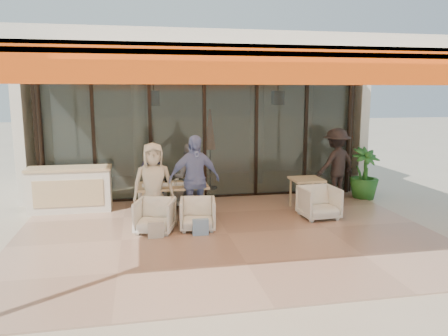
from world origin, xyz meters
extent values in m
plane|color=#C6B293|center=(0.00, 0.00, 0.00)|extent=(70.00, 70.00, 0.00)
cube|color=tan|center=(0.00, 0.00, 0.01)|extent=(8.00, 6.00, 0.01)
cube|color=silver|center=(0.00, 0.00, 3.30)|extent=(8.00, 6.00, 0.20)
cube|color=#E4480C|center=(0.00, -2.94, 3.02)|extent=(8.00, 0.12, 0.45)
cube|color=orange|center=(0.00, -2.25, 3.14)|extent=(8.00, 1.50, 0.06)
cylinder|color=black|center=(-3.88, 2.88, 1.60)|extent=(0.12, 0.12, 3.20)
cylinder|color=black|center=(3.88, 2.88, 1.60)|extent=(0.12, 0.12, 3.20)
cube|color=#9EADA3|center=(0.00, 3.00, 1.60)|extent=(8.00, 0.03, 3.20)
cube|color=black|center=(0.00, 3.00, 0.04)|extent=(8.00, 0.10, 0.08)
cube|color=black|center=(0.00, 3.00, 3.16)|extent=(8.00, 0.10, 0.08)
cube|color=black|center=(-4.00, 3.00, 1.60)|extent=(0.08, 0.10, 3.20)
cube|color=black|center=(-2.70, 3.00, 1.60)|extent=(0.08, 0.10, 3.20)
cube|color=black|center=(-1.35, 3.00, 1.60)|extent=(0.08, 0.10, 3.20)
cube|color=black|center=(0.00, 3.00, 1.60)|extent=(0.08, 0.10, 3.20)
cube|color=black|center=(1.35, 3.00, 1.60)|extent=(0.08, 0.10, 3.20)
cube|color=black|center=(2.70, 3.00, 1.60)|extent=(0.08, 0.10, 3.20)
cube|color=black|center=(4.00, 3.00, 1.60)|extent=(0.08, 0.10, 3.20)
cube|color=silver|center=(0.00, 6.50, 1.70)|extent=(9.00, 0.25, 3.40)
cube|color=silver|center=(-4.40, 4.75, 1.70)|extent=(0.25, 3.50, 3.40)
cube|color=silver|center=(4.40, 4.75, 1.70)|extent=(0.25, 3.50, 3.40)
cube|color=silver|center=(0.00, 4.75, 3.40)|extent=(9.00, 3.50, 0.25)
cube|color=#E5C28C|center=(0.00, 4.75, 0.01)|extent=(8.00, 3.50, 0.02)
cylinder|color=silver|center=(-1.60, 4.60, 1.50)|extent=(0.40, 0.40, 3.00)
cylinder|color=silver|center=(1.80, 4.60, 1.50)|extent=(0.40, 0.40, 3.00)
cylinder|color=black|center=(-1.20, 4.20, 3.00)|extent=(0.03, 0.03, 0.70)
cube|color=black|center=(-1.20, 4.20, 2.55)|extent=(0.30, 0.30, 0.40)
sphere|color=#FFBF72|center=(-1.20, 4.20, 2.55)|extent=(0.18, 0.18, 0.18)
cylinder|color=black|center=(2.30, 4.20, 3.00)|extent=(0.03, 0.03, 0.70)
cube|color=black|center=(2.30, 4.20, 2.55)|extent=(0.30, 0.30, 0.40)
sphere|color=#FFBF72|center=(2.30, 4.20, 2.55)|extent=(0.18, 0.18, 0.18)
cylinder|color=black|center=(0.30, 4.00, 0.05)|extent=(0.40, 0.40, 0.05)
cylinder|color=black|center=(0.30, 4.00, 1.05)|extent=(0.04, 0.04, 2.10)
cone|color=#DF4C13|center=(0.30, 4.00, 1.70)|extent=(0.32, 0.32, 1.10)
cube|color=silver|center=(-3.20, 2.30, 0.50)|extent=(1.80, 0.60, 1.00)
cube|color=#E5C28C|center=(-3.20, 2.30, 1.01)|extent=(1.85, 0.65, 0.06)
cube|color=#E5C28C|center=(-3.20, 1.99, 0.50)|extent=(1.50, 0.02, 0.60)
cube|color=#E5C28C|center=(-0.95, 1.36, 0.72)|extent=(1.50, 0.90, 0.05)
cube|color=white|center=(-0.95, 1.36, 0.74)|extent=(1.30, 0.35, 0.01)
cylinder|color=#E5C28C|center=(-1.57, 1.04, 0.35)|extent=(0.06, 0.06, 0.70)
cylinder|color=#E5C28C|center=(-0.33, 1.04, 0.35)|extent=(0.06, 0.06, 0.70)
cylinder|color=#E5C28C|center=(-1.57, 1.68, 0.35)|extent=(0.06, 0.06, 0.70)
cylinder|color=#E5C28C|center=(-0.33, 1.68, 0.35)|extent=(0.06, 0.06, 0.70)
cylinder|color=white|center=(-1.40, 1.21, 0.81)|extent=(0.06, 0.06, 0.11)
cylinder|color=white|center=(-1.20, 1.56, 0.81)|extent=(0.06, 0.06, 0.11)
cylinder|color=white|center=(-0.90, 1.26, 0.81)|extent=(0.06, 0.06, 0.11)
cylinder|color=white|center=(-0.65, 1.54, 0.81)|extent=(0.06, 0.06, 0.11)
cylinder|color=white|center=(-0.45, 1.16, 0.81)|extent=(0.06, 0.06, 0.11)
cylinder|color=maroon|center=(-1.50, 1.51, 0.83)|extent=(0.07, 0.07, 0.16)
cylinder|color=black|center=(-1.05, 1.64, 0.83)|extent=(0.09, 0.09, 0.17)
cylinder|color=black|center=(-1.05, 1.64, 0.93)|extent=(0.10, 0.10, 0.01)
cylinder|color=white|center=(-1.40, 1.06, 0.76)|extent=(0.22, 0.22, 0.01)
cylinder|color=white|center=(-0.50, 1.06, 0.76)|extent=(0.22, 0.22, 0.01)
cylinder|color=white|center=(-1.40, 1.68, 0.76)|extent=(0.22, 0.22, 0.01)
cylinder|color=white|center=(-0.50, 1.68, 0.76)|extent=(0.22, 0.22, 0.01)
imported|color=white|center=(-1.37, 2.31, 0.33)|extent=(0.66, 0.62, 0.66)
imported|color=white|center=(-0.53, 2.31, 0.35)|extent=(0.87, 0.84, 0.71)
imported|color=white|center=(-1.37, 0.41, 0.37)|extent=(0.87, 0.84, 0.73)
imported|color=white|center=(-0.53, 0.41, 0.35)|extent=(0.76, 0.73, 0.71)
imported|color=#191C38|center=(-1.37, 1.81, 0.77)|extent=(0.66, 0.55, 1.54)
imported|color=slate|center=(-0.53, 1.81, 0.79)|extent=(0.87, 0.75, 1.57)
imported|color=beige|center=(-1.37, 0.91, 0.86)|extent=(0.87, 0.60, 1.71)
imported|color=#7A87CC|center=(-0.53, 0.91, 0.93)|extent=(1.15, 0.63, 1.85)
cube|color=silver|center=(-1.37, 0.01, 0.17)|extent=(0.30, 0.10, 0.34)
cube|color=#99BFD8|center=(-0.53, 0.01, 0.17)|extent=(0.30, 0.10, 0.34)
cube|color=#E5C28C|center=(2.15, 1.45, 0.72)|extent=(0.70, 0.70, 0.05)
cylinder|color=#E5C28C|center=(1.87, 1.17, 0.35)|extent=(0.05, 0.05, 0.70)
cylinder|color=#E5C28C|center=(2.43, 1.17, 0.35)|extent=(0.05, 0.05, 0.70)
cylinder|color=#E5C28C|center=(1.87, 1.73, 0.35)|extent=(0.05, 0.05, 0.70)
cylinder|color=#E5C28C|center=(2.43, 1.73, 0.35)|extent=(0.05, 0.05, 0.70)
imported|color=white|center=(2.15, 0.70, 0.39)|extent=(0.79, 0.75, 0.78)
imported|color=black|center=(3.28, 2.32, 0.91)|extent=(1.33, 1.03, 1.82)
imported|color=#1E5919|center=(4.01, 2.20, 0.66)|extent=(0.86, 0.86, 1.32)
camera|label=1|loc=(-1.60, -7.90, 2.71)|focal=35.00mm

